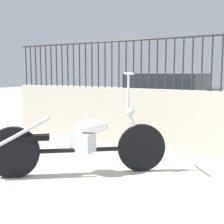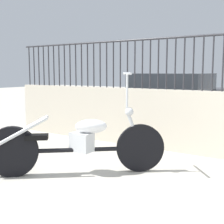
# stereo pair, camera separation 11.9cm
# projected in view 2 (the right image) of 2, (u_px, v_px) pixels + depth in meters

# --- Properties ---
(motorcycle_black) EXTENTS (1.80, 1.59, 1.30)m
(motorcycle_black) POSITION_uv_depth(u_px,v_px,m) (69.00, 143.00, 3.94)
(motorcycle_black) COLOR black
(motorcycle_black) RESTS_ON ground_plane
(car_dark_grey) EXTENTS (2.25, 4.34, 1.25)m
(car_dark_grey) POSITION_uv_depth(u_px,v_px,m) (175.00, 97.00, 7.94)
(car_dark_grey) COLOR black
(car_dark_grey) RESTS_ON ground_plane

